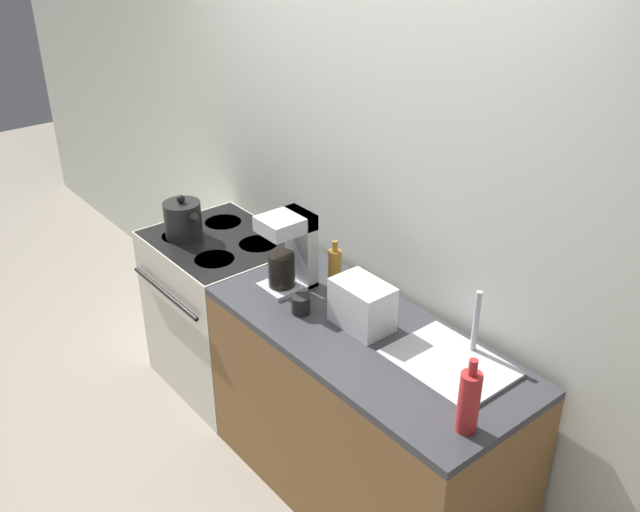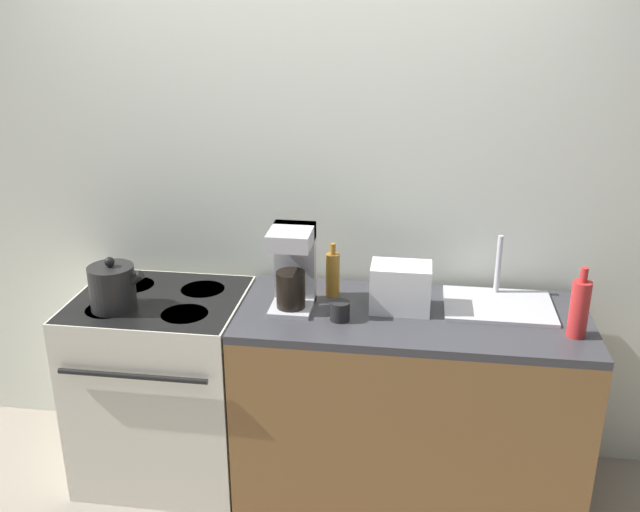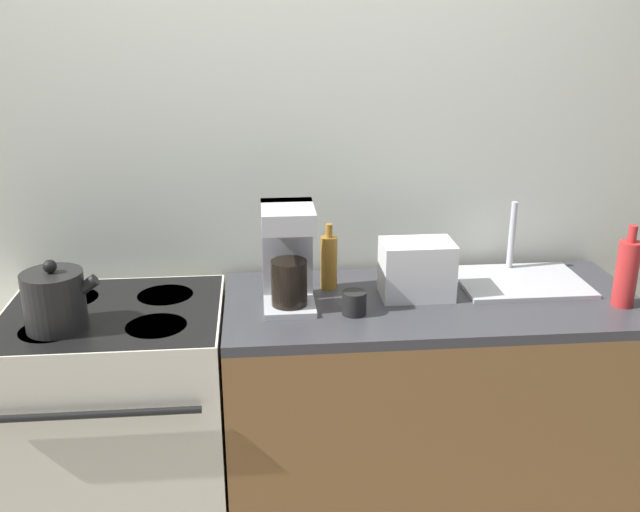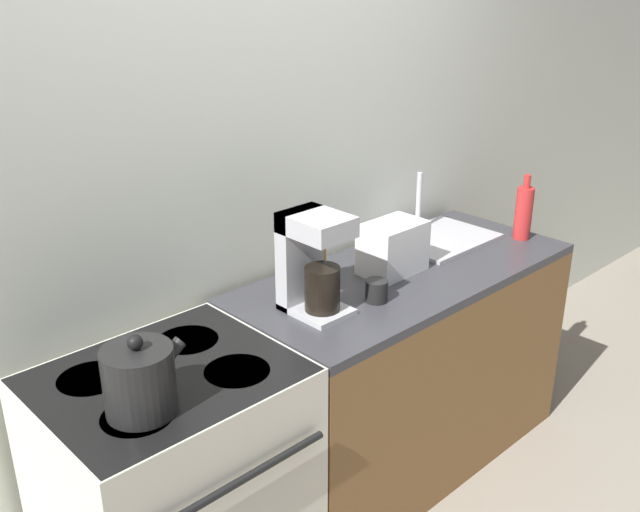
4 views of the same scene
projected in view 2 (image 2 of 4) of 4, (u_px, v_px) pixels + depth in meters
The scene contains 10 objects.
wall_back at pixel (304, 191), 3.28m from camera, with size 8.00×0.05×2.60m.
stove at pixel (165, 384), 3.30m from camera, with size 0.75×0.66×0.89m.
counter_block at pixel (408, 403), 3.17m from camera, with size 1.48×0.65×0.89m.
kettle at pixel (113, 287), 3.02m from camera, with size 0.24×0.19×0.23m.
toaster at pixel (401, 287), 3.01m from camera, with size 0.25×0.17×0.20m.
coffee_maker at pixel (293, 265), 3.01m from camera, with size 0.18×0.23×0.36m.
sink_tray at pixel (498, 303), 3.07m from camera, with size 0.46×0.35×0.28m.
bottle_red at pixel (579, 308), 2.77m from camera, with size 0.07×0.07×0.29m.
bottle_amber at pixel (333, 274), 3.14m from camera, with size 0.06×0.06×0.25m.
cup_black at pixel (340, 311), 2.94m from camera, with size 0.08×0.08×0.08m.
Camera 2 is at (0.52, -2.43, 2.20)m, focal length 40.00 mm.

